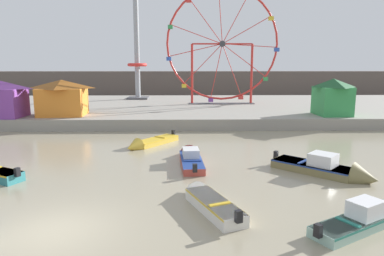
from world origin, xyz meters
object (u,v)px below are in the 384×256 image
(motorboat_white_red_stripe, at_px, (207,200))
(ferris_wheel_red_frame, at_px, (222,46))
(motorboat_mustard_yellow, at_px, (148,143))
(motorboat_seafoam, at_px, (370,217))
(motorboat_faded_red, at_px, (190,157))
(carnival_booth_green_kiosk, at_px, (333,96))
(motorboat_olive_wood, at_px, (331,170))
(drop_tower_steel_tower, at_px, (137,52))
(carnival_booth_orange_canopy, at_px, (62,97))

(motorboat_white_red_stripe, bearing_deg, ferris_wheel_red_frame, -29.15)
(motorboat_mustard_yellow, distance_m, ferris_wheel_red_frame, 20.71)
(motorboat_seafoam, height_order, ferris_wheel_red_frame, ferris_wheel_red_frame)
(motorboat_white_red_stripe, relative_size, motorboat_mustard_yellow, 1.00)
(motorboat_white_red_stripe, bearing_deg, motorboat_mustard_yellow, -4.13)
(motorboat_faded_red, distance_m, motorboat_seafoam, 10.91)
(motorboat_faded_red, height_order, ferris_wheel_red_frame, ferris_wheel_red_frame)
(ferris_wheel_red_frame, xyz_separation_m, carnival_booth_green_kiosk, (9.51, -9.71, -5.11))
(motorboat_olive_wood, xyz_separation_m, drop_tower_steel_tower, (-14.21, 31.20, 7.09))
(motorboat_seafoam, relative_size, motorboat_olive_wood, 0.97)
(drop_tower_steel_tower, bearing_deg, carnival_booth_green_kiosk, -37.98)
(motorboat_olive_wood, bearing_deg, motorboat_white_red_stripe, -106.92)
(ferris_wheel_red_frame, relative_size, carnival_booth_green_kiosk, 3.78)
(drop_tower_steel_tower, bearing_deg, carnival_booth_orange_canopy, -107.86)
(motorboat_mustard_yellow, xyz_separation_m, ferris_wheel_red_frame, (7.13, 17.85, 7.71))
(motorboat_seafoam, height_order, motorboat_mustard_yellow, motorboat_seafoam)
(ferris_wheel_red_frame, bearing_deg, motorboat_seafoam, -85.52)
(motorboat_mustard_yellow, xyz_separation_m, carnival_booth_green_kiosk, (16.64, 8.14, 2.60))
(motorboat_faded_red, distance_m, carnival_booth_orange_canopy, 17.41)
(motorboat_olive_wood, relative_size, drop_tower_steel_tower, 0.31)
(carnival_booth_orange_canopy, bearing_deg, drop_tower_steel_tower, 68.96)
(motorboat_mustard_yellow, relative_size, ferris_wheel_red_frame, 0.33)
(motorboat_faded_red, xyz_separation_m, ferris_wheel_red_frame, (4.13, 21.95, 7.65))
(motorboat_mustard_yellow, relative_size, motorboat_olive_wood, 0.91)
(motorboat_mustard_yellow, height_order, carnival_booth_green_kiosk, carnival_booth_green_kiosk)
(ferris_wheel_red_frame, distance_m, carnival_booth_orange_canopy, 19.24)
(motorboat_faded_red, bearing_deg, motorboat_white_red_stripe, -178.65)
(motorboat_seafoam, height_order, carnival_booth_orange_canopy, carnival_booth_orange_canopy)
(motorboat_faded_red, height_order, carnival_booth_green_kiosk, carnival_booth_green_kiosk)
(motorboat_mustard_yellow, height_order, carnival_booth_orange_canopy, carnival_booth_orange_canopy)
(drop_tower_steel_tower, bearing_deg, motorboat_olive_wood, -65.51)
(motorboat_mustard_yellow, relative_size, carnival_booth_orange_canopy, 0.97)
(motorboat_faded_red, relative_size, motorboat_olive_wood, 1.11)
(motorboat_faded_red, height_order, carnival_booth_orange_canopy, carnival_booth_orange_canopy)
(motorboat_white_red_stripe, distance_m, ferris_wheel_red_frame, 30.09)
(drop_tower_steel_tower, distance_m, carnival_booth_orange_canopy, 17.10)
(motorboat_faded_red, relative_size, ferris_wheel_red_frame, 0.40)
(motorboat_seafoam, distance_m, motorboat_white_red_stripe, 6.21)
(motorboat_seafoam, height_order, drop_tower_steel_tower, drop_tower_steel_tower)
(carnival_booth_orange_canopy, bearing_deg, motorboat_faded_red, -49.81)
(carnival_booth_green_kiosk, bearing_deg, motorboat_mustard_yellow, -155.67)
(motorboat_mustard_yellow, bearing_deg, motorboat_faded_red, 73.28)
(motorboat_white_red_stripe, bearing_deg, carnival_booth_green_kiosk, -56.40)
(motorboat_white_red_stripe, height_order, carnival_booth_orange_canopy, carnival_booth_orange_canopy)
(motorboat_white_red_stripe, xyz_separation_m, motorboat_mustard_yellow, (-3.59, 11.04, -0.06))
(motorboat_seafoam, relative_size, motorboat_white_red_stripe, 1.06)
(drop_tower_steel_tower, xyz_separation_m, carnival_booth_green_kiosk, (20.43, -15.95, -4.61))
(drop_tower_steel_tower, bearing_deg, motorboat_faded_red, -76.46)
(motorboat_faded_red, distance_m, ferris_wheel_red_frame, 23.61)
(carnival_booth_green_kiosk, bearing_deg, carnival_booth_orange_canopy, 177.62)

